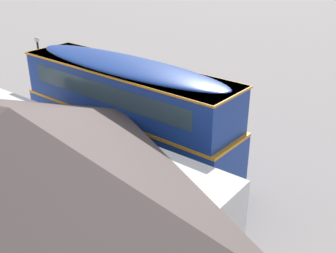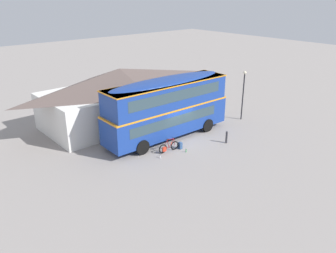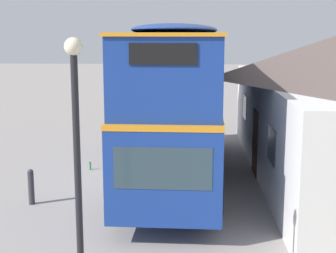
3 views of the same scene
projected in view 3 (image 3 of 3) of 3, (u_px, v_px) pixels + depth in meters
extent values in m
plane|color=gray|center=(147.00, 179.00, 15.59)|extent=(120.00, 120.00, 0.00)
cylinder|color=black|center=(217.00, 195.00, 12.35)|extent=(1.10, 0.29, 1.10)
cylinder|color=black|center=(123.00, 193.00, 12.52)|extent=(1.10, 0.29, 1.10)
cylinder|color=black|center=(213.00, 139.00, 18.85)|extent=(1.10, 0.29, 1.10)
cylinder|color=black|center=(151.00, 138.00, 19.02)|extent=(1.10, 0.29, 1.10)
cube|color=navy|center=(177.00, 131.00, 15.51)|extent=(10.73, 2.61, 2.10)
cube|color=orange|center=(177.00, 96.00, 15.31)|extent=(10.75, 2.63, 0.12)
cube|color=navy|center=(177.00, 65.00, 15.13)|extent=(10.41, 2.56, 1.90)
ellipsoid|color=navy|center=(177.00, 30.00, 14.94)|extent=(10.19, 2.51, 0.36)
cube|color=#2D424C|center=(163.00, 168.00, 10.24)|extent=(0.08, 2.05, 0.90)
cube|color=black|center=(163.00, 54.00, 9.94)|extent=(0.07, 1.38, 0.44)
cube|color=#2D424C|center=(138.00, 120.00, 15.74)|extent=(8.35, 0.13, 0.76)
cube|color=#2D424C|center=(138.00, 59.00, 15.19)|extent=(8.78, 0.13, 0.80)
cube|color=#2D424C|center=(217.00, 121.00, 15.56)|extent=(8.35, 0.13, 0.76)
cube|color=#2D424C|center=(217.00, 60.00, 15.01)|extent=(8.78, 0.13, 0.80)
cube|color=orange|center=(177.00, 34.00, 14.96)|extent=(10.52, 2.64, 0.08)
torus|color=black|center=(117.00, 158.00, 16.92)|extent=(0.68, 0.15, 0.68)
torus|color=black|center=(125.00, 151.00, 17.91)|extent=(0.68, 0.15, 0.68)
cylinder|color=#B2B2B7|center=(117.00, 158.00, 16.92)|extent=(0.06, 0.10, 0.05)
cylinder|color=#B2B2B7|center=(125.00, 151.00, 17.91)|extent=(0.06, 0.10, 0.05)
cylinder|color=maroon|center=(119.00, 149.00, 17.14)|extent=(0.46, 0.09, 0.64)
cylinder|color=maroon|center=(120.00, 139.00, 17.15)|extent=(0.58, 0.10, 0.09)
cylinder|color=maroon|center=(121.00, 146.00, 17.41)|extent=(0.18, 0.05, 0.69)
cylinder|color=maroon|center=(123.00, 153.00, 17.66)|extent=(0.54, 0.09, 0.09)
cylinder|color=maroon|center=(123.00, 144.00, 17.67)|extent=(0.41, 0.07, 0.63)
cylinder|color=maroon|center=(117.00, 149.00, 16.90)|extent=(0.10, 0.04, 0.57)
cylinder|color=black|center=(117.00, 140.00, 16.87)|extent=(0.08, 0.46, 0.03)
ellipsoid|color=black|center=(122.00, 135.00, 17.43)|extent=(0.27, 0.13, 0.06)
cube|color=red|center=(120.00, 150.00, 17.92)|extent=(0.29, 0.17, 0.32)
cylinder|color=#D84C33|center=(119.00, 149.00, 17.14)|extent=(0.07, 0.07, 0.18)
cube|color=#2D4C7A|center=(111.00, 163.00, 16.52)|extent=(0.24, 0.29, 0.49)
ellipsoid|color=#2D4C7A|center=(111.00, 156.00, 16.48)|extent=(0.22, 0.27, 0.10)
cube|color=navy|center=(112.00, 165.00, 16.67)|extent=(0.04, 0.20, 0.17)
cylinder|color=black|center=(108.00, 164.00, 16.40)|extent=(0.04, 0.04, 0.40)
cylinder|color=black|center=(113.00, 165.00, 16.39)|extent=(0.04, 0.04, 0.40)
cylinder|color=green|center=(90.00, 166.00, 16.67)|extent=(0.07, 0.07, 0.24)
cylinder|color=black|center=(90.00, 162.00, 16.64)|extent=(0.04, 0.04, 0.03)
cylinder|color=silver|center=(115.00, 152.00, 18.63)|extent=(0.07, 0.07, 0.22)
cylinder|color=black|center=(115.00, 149.00, 18.61)|extent=(0.04, 0.04, 0.03)
cube|color=#3D2319|center=(255.00, 142.00, 16.01)|extent=(1.10, 0.05, 2.10)
cube|color=#2D424C|center=(245.00, 107.00, 19.16)|extent=(1.10, 0.05, 0.90)
cube|color=#2D424C|center=(272.00, 145.00, 12.62)|extent=(1.10, 0.05, 0.90)
cylinder|color=black|center=(78.00, 188.00, 7.84)|extent=(0.11, 0.11, 4.19)
sphere|color=#F2E5BF|center=(73.00, 47.00, 7.43)|extent=(0.28, 0.28, 0.28)
cylinder|color=#333338|center=(31.00, 189.00, 13.24)|extent=(0.16, 0.16, 0.85)
sphere|color=#333338|center=(30.00, 172.00, 13.16)|extent=(0.16, 0.16, 0.16)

